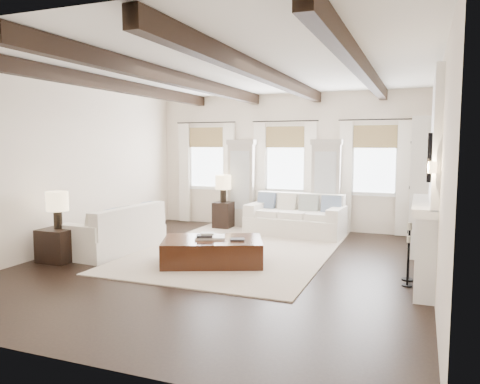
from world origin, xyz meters
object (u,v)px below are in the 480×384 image
at_px(sofa_back, 296,219).
at_px(side_table_front, 59,245).
at_px(ottoman, 213,252).
at_px(sofa_left, 118,233).
at_px(side_table_back, 223,215).

xyz_separation_m(sofa_back, side_table_front, (-3.24, -3.76, -0.08)).
bearing_deg(sofa_back, ottoman, -102.51).
bearing_deg(sofa_back, side_table_front, -130.68).
distance_m(sofa_left, side_table_back, 3.06).
bearing_deg(side_table_front, sofa_back, 49.32).
bearing_deg(sofa_left, ottoman, -6.10).
height_order(sofa_left, side_table_front, sofa_left).
distance_m(ottoman, side_table_front, 2.68).
height_order(sofa_back, ottoman, sofa_back).
bearing_deg(sofa_back, side_table_back, 175.23).
bearing_deg(side_table_front, side_table_back, 70.20).
xyz_separation_m(ottoman, side_table_front, (-2.57, -0.77, 0.07)).
xyz_separation_m(ottoman, side_table_back, (-1.16, 3.15, 0.10)).
bearing_deg(ottoman, side_table_front, 173.95).
height_order(ottoman, side_table_front, side_table_front).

